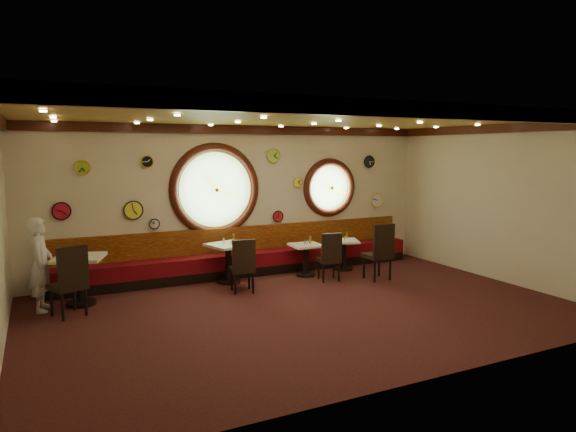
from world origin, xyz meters
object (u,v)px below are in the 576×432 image
(chair_d, at_px, (380,248))
(condiment_b_salt, at_px, (224,241))
(chair_b, at_px, (243,262))
(condiment_a_salt, at_px, (69,253))
(table_c, at_px, (306,256))
(condiment_c_pepper, at_px, (307,242))
(condiment_c_salt, at_px, (305,242))
(table_b, at_px, (228,258))
(condiment_d_salt, at_px, (340,238))
(condiment_d_pepper, at_px, (344,238))
(condiment_a_pepper, at_px, (82,254))
(table_d, at_px, (344,251))
(waiter, at_px, (41,264))
(chair_a, at_px, (70,277))
(table_a, at_px, (80,274))
(chair_c, at_px, (330,254))
(condiment_d_bottle, at_px, (346,235))
(condiment_b_pepper, at_px, (232,241))
(condiment_c_bottle, at_px, (310,240))
(condiment_a_bottle, at_px, (86,250))
(condiment_b_bottle, at_px, (234,238))

(chair_d, height_order, condiment_b_salt, chair_d)
(chair_b, xyz_separation_m, condiment_a_salt, (-2.95, 0.62, 0.33))
(table_c, distance_m, chair_d, 1.59)
(table_c, relative_size, condiment_c_pepper, 7.58)
(table_c, xyz_separation_m, condiment_c_salt, (-0.02, -0.00, 0.31))
(table_b, relative_size, condiment_d_salt, 8.61)
(condiment_b_salt, bearing_deg, condiment_d_pepper, -4.03)
(chair_b, relative_size, condiment_a_pepper, 7.15)
(condiment_b_salt, xyz_separation_m, condiment_a_pepper, (-2.70, -0.44, 0.05))
(table_b, xyz_separation_m, condiment_a_salt, (-2.96, -0.23, 0.41))
(table_d, distance_m, waiter, 6.14)
(condiment_a_salt, distance_m, waiter, 0.48)
(table_d, xyz_separation_m, condiment_a_pepper, (-5.48, -0.30, 0.48))
(chair_a, bearing_deg, condiment_a_pepper, 45.55)
(table_a, height_order, chair_c, chair_c)
(chair_a, height_order, chair_d, chair_d)
(chair_a, height_order, condiment_d_bottle, chair_a)
(condiment_d_salt, bearing_deg, table_a, -177.27)
(condiment_a_salt, bearing_deg, condiment_b_pepper, 3.67)
(table_d, bearing_deg, table_a, -177.47)
(condiment_a_salt, bearing_deg, table_b, 4.49)
(table_a, xyz_separation_m, chair_c, (4.72, -0.51, 0.03))
(condiment_c_salt, bearing_deg, chair_d, -39.87)
(table_b, relative_size, condiment_a_pepper, 10.09)
(condiment_b_salt, height_order, condiment_b_pepper, condiment_b_salt)
(condiment_c_salt, height_order, condiment_c_bottle, condiment_c_bottle)
(table_a, height_order, chair_b, chair_b)
(table_b, height_order, waiter, waiter)
(table_a, height_order, condiment_c_bottle, table_a)
(condiment_b_salt, height_order, condiment_a_pepper, condiment_a_pepper)
(condiment_d_salt, distance_m, condiment_d_bottle, 0.23)
(condiment_a_bottle, bearing_deg, condiment_c_pepper, 0.96)
(table_b, distance_m, condiment_d_bottle, 2.85)
(chair_d, bearing_deg, chair_b, 173.20)
(table_a, bearing_deg, waiter, -175.27)
(chair_a, distance_m, condiment_b_bottle, 3.33)
(table_b, bearing_deg, condiment_a_pepper, -172.71)
(condiment_d_bottle, bearing_deg, condiment_a_salt, -177.28)
(condiment_b_pepper, height_order, condiment_c_pepper, condiment_b_pepper)
(chair_a, bearing_deg, condiment_d_salt, -13.85)
(table_c, bearing_deg, condiment_b_pepper, 175.11)
(table_c, relative_size, condiment_b_salt, 6.46)
(condiment_d_salt, relative_size, condiment_c_pepper, 1.16)
(condiment_b_pepper, distance_m, condiment_c_bottle, 1.74)
(chair_d, relative_size, condiment_c_salt, 6.89)
(table_b, relative_size, condiment_c_salt, 8.49)
(chair_a, xyz_separation_m, condiment_c_bottle, (4.81, 0.81, 0.10))
(chair_a, xyz_separation_m, condiment_d_pepper, (5.69, 0.83, 0.06))
(chair_b, xyz_separation_m, chair_d, (2.89, -0.35, 0.09))
(condiment_b_salt, relative_size, condiment_a_pepper, 1.19)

